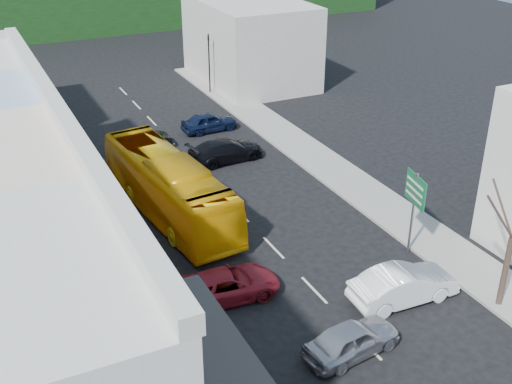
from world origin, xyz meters
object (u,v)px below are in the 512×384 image
Objects in this scene: bus at (169,188)px; pedestrian_left at (127,267)px; direction_sign at (413,214)px; car_white at (403,287)px; street_tree at (512,238)px; car_silver at (352,339)px; car_red at (226,284)px; traffic_signal at (209,64)px.

pedestrian_left is at bearing -130.45° from bus.
direction_sign is (13.16, -3.20, 1.13)m from pedestrian_left.
car_white is 4.91m from street_tree.
car_silver is 0.96× the size of car_red.
street_tree is (7.41, -0.20, 2.71)m from car_silver.
pedestrian_left reaches higher than car_white.
street_tree reaches higher than car_silver.
street_tree is (10.04, -14.07, 1.86)m from bus.
bus is at bearing 148.23° from direction_sign.
car_silver is 1.00× the size of car_white.
car_white and car_red have the same top height.
bus is at bearing 3.18° from car_silver.
traffic_signal is at bearing -20.18° from car_silver.
pedestrian_left is 13.59m from direction_sign.
pedestrian_left is (-6.51, 8.24, 0.30)m from car_silver.
street_tree is (0.76, -5.24, 1.29)m from direction_sign.
car_red is 2.71× the size of pedestrian_left.
street_tree is (10.31, -5.67, 2.71)m from car_red.
traffic_signal is at bearing -4.16° from car_white.
pedestrian_left is at bearing 79.48° from traffic_signal.
traffic_signal is at bearing 56.10° from bus.
car_white is at bearing -71.24° from car_silver.
direction_sign reaches higher than car_white.
street_tree is (3.49, -2.14, 2.71)m from car_white.
traffic_signal is (-0.15, 32.61, -0.91)m from street_tree.
street_tree is at bearing -115.24° from car_red.
car_silver is 8.46m from direction_sign.
pedestrian_left is at bearing 60.96° from car_white.
pedestrian_left is at bearing 148.77° from street_tree.
traffic_signal is (3.34, 30.47, 1.80)m from car_white.
street_tree reaches higher than pedestrian_left.
traffic_signal is (9.89, 18.54, 0.95)m from bus.
car_red is (-0.27, -8.40, -0.85)m from bus.
direction_sign is (6.65, 5.03, 1.43)m from car_silver.
car_silver is at bearing -148.49° from car_red.
car_white is (6.54, -11.93, -0.85)m from bus.
pedestrian_left is (-3.61, 2.77, 0.30)m from car_red.
pedestrian_left is (-3.88, -5.63, -0.55)m from bus.
pedestrian_left is (-10.43, 6.30, 0.30)m from car_white.
car_red is 4.56m from pedestrian_left.
direction_sign is at bearing -103.68° from pedestrian_left.
car_white is (3.92, 1.94, 0.00)m from car_silver.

